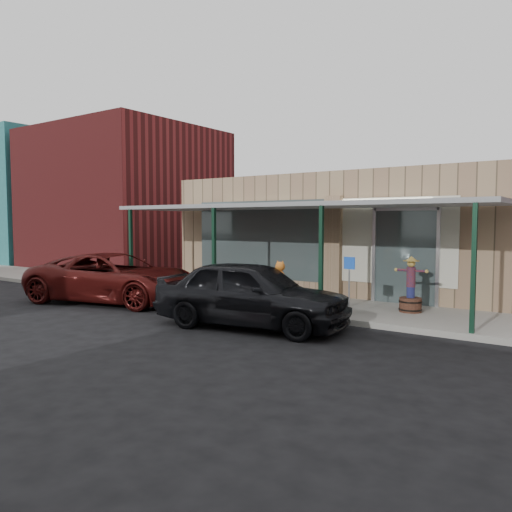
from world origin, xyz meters
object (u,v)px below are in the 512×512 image
Objects in this scene: barrel_scarecrow at (411,293)px; car_maroon at (115,278)px; parked_sedan at (251,294)px; barrel_pumpkin at (192,288)px; handicap_sign at (349,278)px.

barrel_scarecrow is 0.27× the size of car_maroon.
barrel_scarecrow is 4.45m from parked_sedan.
car_maroon is at bearing -165.88° from barrel_scarecrow.
barrel_scarecrow reaches higher than car_maroon.
car_maroon reaches higher than barrel_pumpkin.
handicap_sign is at bearing -46.65° from parked_sedan.
barrel_pumpkin is at bearing -176.34° from barrel_scarecrow.
parked_sedan is at bearing -30.20° from barrel_pumpkin.
parked_sedan is at bearing -133.58° from barrel_scarecrow.
parked_sedan is at bearing -109.56° from car_maroon.
parked_sedan is (-2.79, -3.45, 0.17)m from barrel_scarecrow.
handicap_sign is 2.65m from parked_sedan.
barrel_pumpkin is at bearing -178.49° from handicap_sign.
barrel_pumpkin is 5.89m from handicap_sign.
barrel_scarecrow is at bearing 55.92° from handicap_sign.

